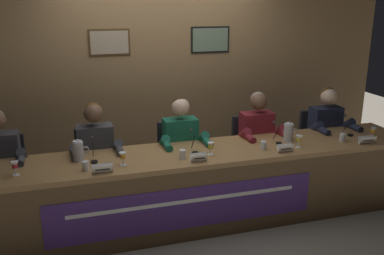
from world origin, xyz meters
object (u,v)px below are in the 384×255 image
Objects in this scene: juice_glass_far_left at (15,166)px; panelist_right at (259,138)px; juice_glass_left at (123,156)px; chair_right at (251,155)px; chair_far_right at (317,148)px; juice_glass_far_right at (373,131)px; panelist_center at (182,146)px; nameplate_right at (285,148)px; water_cup_far_right at (342,138)px; water_pitcher_left_side at (78,151)px; water_pitcher_right_side at (289,132)px; microphone_center at (194,145)px; juice_glass_right at (299,139)px; microphone_far_right at (349,128)px; chair_center at (178,163)px; panelist_far_left at (0,163)px; water_cup_left at (85,166)px; nameplate_far_right at (367,140)px; microphone_left at (93,154)px; water_cup_right at (263,146)px; conference_table at (195,178)px; panelist_far_right at (329,131)px; chair_left at (97,172)px; chair_far_left at (6,182)px; nameplate_center at (199,158)px; microphone_right at (277,136)px; water_cup_center at (182,155)px; panelist_left at (97,154)px.

juice_glass_far_left is 0.10× the size of panelist_right.
juice_glass_left is 0.14× the size of chair_right.
juice_glass_far_right is (0.19, -0.71, 0.42)m from chair_far_right.
juice_glass_left is 0.88m from panelist_center.
water_cup_far_right is at bearing 9.92° from nameplate_right.
water_pitcher_right_side is (2.15, -0.04, 0.00)m from water_pitcher_left_side.
microphone_center is 1.74× the size of juice_glass_right.
nameplate_right is 0.76× the size of microphone_far_right.
water_pitcher_right_side is at bearing -70.62° from chair_right.
juice_glass_far_left is 1.00× the size of juice_glass_left.
panelist_center is 5.62× the size of microphone_far_right.
chair_center reaches higher than water_cup_far_right.
chair_far_right is at bearing 3.18° from panelist_far_left.
microphone_far_right is (2.83, 0.22, 0.04)m from water_cup_left.
water_cup_left is at bearing 178.10° from nameplate_far_right.
microphone_left reaches higher than water_cup_right.
water_pitcher_left_side is at bearing 179.14° from microphone_far_right.
juice_glass_far_left reaches higher than conference_table.
microphone_far_right is at bearing -86.20° from panelist_far_right.
panelist_far_left and panelist_far_right have the same top height.
chair_left is 1.00× the size of chair_far_right.
chair_far_left is at bearing 162.84° from nameplate_right.
nameplate_center is (1.77, -0.63, 0.09)m from panelist_far_left.
nameplate_right is 0.18× the size of chair_far_right.
microphone_center reaches higher than water_cup_left.
chair_right is 1.06m from water_cup_far_right.
nameplate_right is at bearing -8.92° from microphone_left.
panelist_far_left reaches higher than microphone_far_right.
juice_glass_far_left is 3.58m from juice_glass_far_right.
panelist_right is at bearing 145.35° from nameplate_far_right.
chair_far_right is at bearing 32.57° from water_cup_right.
microphone_center is at bearing -87.86° from panelist_center.
water_cup_right is at bearing -147.43° from chair_far_right.
water_cup_left is at bearing -179.36° from juice_glass_far_right.
juice_glass_far_left is 0.57× the size of microphone_right.
nameplate_right is at bearing -155.33° from juice_glass_right.
panelist_far_left is 1.73m from water_cup_center.
panelist_far_left is 2.88m from water_pitcher_right_side.
panelist_right is 0.89m from panelist_far_right.
panelist_far_right is at bearing 11.91° from microphone_center.
water_cup_far_right is at bearing -17.01° from panelist_center.
panelist_far_left is 6.33× the size of nameplate_far_right.
water_cup_left is at bearing -175.61° from microphone_far_right.
chair_center reaches higher than juice_glass_left.
panelist_left is 1.37× the size of chair_center.
juice_glass_right is at bearing -1.50° from water_cup_center.
juice_glass_far_right is (0.17, 0.13, 0.05)m from nameplate_far_right.
juice_glass_left is 1.57m from nameplate_right.
water_cup_center is at bearing -145.82° from chair_right.
conference_table is at bearing -171.55° from water_pitcher_right_side.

